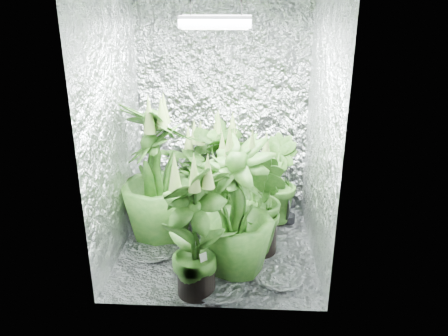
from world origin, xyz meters
TOP-DOWN VIEW (x-y plane):
  - ground at (0.00, 0.00)m, footprint 1.60×1.60m
  - walls at (0.00, 0.00)m, footprint 1.62×1.62m
  - grow_lamp at (0.00, 0.00)m, footprint 0.50×0.30m
  - plant_a at (-0.18, 0.64)m, footprint 0.88×0.88m
  - plant_b at (0.06, 0.64)m, footprint 0.69×0.69m
  - plant_c at (0.50, 0.50)m, footprint 0.57×0.57m
  - plant_d at (-0.52, 0.12)m, footprint 0.93×0.93m
  - plant_e at (0.01, 0.22)m, footprint 0.93×0.93m
  - plant_f at (-0.11, -0.64)m, footprint 0.74×0.74m
  - plant_g at (0.35, -0.05)m, footprint 0.69×0.69m
  - plant_h at (0.16, -0.36)m, footprint 0.83×0.83m
  - circulation_fan at (0.61, 0.46)m, footprint 0.18×0.28m
  - plant_label at (-0.05, -0.67)m, footprint 0.06×0.05m

SIDE VIEW (x-z plane):
  - ground at x=0.00m, z-range 0.00..0.00m
  - circulation_fan at x=0.61m, z-range -0.03..0.31m
  - plant_label at x=-0.05m, z-range 0.26..0.34m
  - plant_c at x=0.50m, z-range -0.04..0.84m
  - plant_a at x=-0.18m, z-range -0.03..0.90m
  - plant_g at x=0.35m, z-range -0.05..0.95m
  - plant_e at x=0.01m, z-range -0.03..0.93m
  - plant_b at x=0.06m, z-range -0.04..0.99m
  - plant_f at x=-0.11m, z-range -0.04..1.04m
  - plant_h at x=0.16m, z-range -0.04..1.10m
  - plant_d at x=-0.52m, z-range -0.04..1.25m
  - walls at x=0.00m, z-range 0.00..2.00m
  - grow_lamp at x=0.00m, z-range 1.72..1.94m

